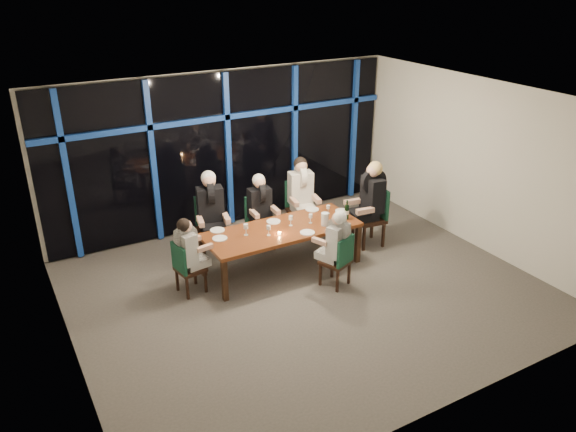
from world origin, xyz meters
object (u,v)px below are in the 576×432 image
Objects in this scene: diner_end_left at (188,244)px; wine_bottle at (347,212)px; diner_far_right at (301,186)px; diner_near_mid at (336,237)px; chair_far_mid at (259,219)px; diner_end_right at (371,192)px; diner_far_left at (210,203)px; chair_end_left at (186,266)px; diner_far_mid at (260,201)px; dining_table at (282,232)px; chair_far_right at (299,205)px; chair_end_right at (374,213)px; water_pitcher at (325,219)px; chair_near_mid at (340,259)px; chair_far_left at (211,223)px.

diner_end_left is 2.46× the size of wine_bottle.
diner_near_mid is at bearing -93.32° from diner_far_right.
wine_bottle is at bearing -42.26° from chair_far_mid.
diner_end_right reaches higher than diner_near_mid.
wine_bottle is at bearing -19.01° from diner_far_left.
chair_end_left is 2.53× the size of wine_bottle.
diner_far_mid is 0.91m from diner_far_right.
dining_table is at bearing -101.25° from diner_end_left.
diner_far_mid is at bearing -73.27° from diner_end_left.
chair_far_right is (0.91, 0.11, 0.05)m from chair_far_mid.
diner_near_mid is (-1.43, -0.88, 0.24)m from chair_end_right.
diner_end_right is at bearing -99.95° from diner_end_left.
chair_far_mid is 1.38m from water_pitcher.
diner_end_left is 3.81× the size of water_pitcher.
diner_far_left is 1.02× the size of diner_far_right.
chair_near_mid is (0.46, -1.89, -0.04)m from chair_far_mid.
chair_far_left reaches higher than dining_table.
diner_far_right is at bearing -128.09° from chair_end_right.
chair_far_right is 1.21× the size of diner_near_mid.
diner_far_right reaches higher than diner_near_mid.
chair_near_mid is 0.36m from diner_near_mid.
chair_end_left is 0.83× the size of diner_far_left.
diner_far_left reaches higher than chair_far_mid.
diner_far_right is (-0.96, 0.96, 0.39)m from chair_end_right.
wine_bottle is (1.10, -1.07, -0.03)m from diner_far_mid.
chair_near_mid is 2.42m from diner_far_left.
diner_end_left is 2.76m from wine_bottle.
diner_near_mid is (-0.46, -1.84, -0.15)m from diner_far_right.
chair_near_mid is at bearing -42.94° from diner_far_left.
diner_far_mid is at bearing -90.00° from chair_far_mid.
chair_end_right is at bearing -169.73° from diner_near_mid.
water_pitcher is at bearing -176.23° from wine_bottle.
diner_far_mid is 1.97m from diner_end_right.
diner_end_right is 1.18m from water_pitcher.
chair_far_left is 2.37m from diner_near_mid.
diner_far_left is 0.89m from diner_far_mid.
chair_far_mid is 1.11× the size of diner_near_mid.
diner_end_right reaches higher than diner_far_mid.
diner_far_right reaches higher than diner_far_mid.
wine_bottle is (1.98, -1.21, -0.14)m from diner_far_left.
diner_end_right is (0.87, -0.95, 0.04)m from diner_far_right.
chair_far_mid is at bearing -98.09° from diner_near_mid.
diner_end_right is at bearing -165.09° from chair_near_mid.
chair_far_mid is 1.94m from chair_near_mid.
diner_far_left reaches higher than chair_end_right.
chair_near_mid is at bearing -123.78° from chair_end_left.
chair_far_left is at bearing -78.10° from diner_near_mid.
chair_near_mid is at bearing -72.13° from chair_far_mid.
diner_far_left is (-0.88, 0.06, 0.48)m from chair_far_mid.
chair_far_right is at bearing 85.45° from water_pitcher.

